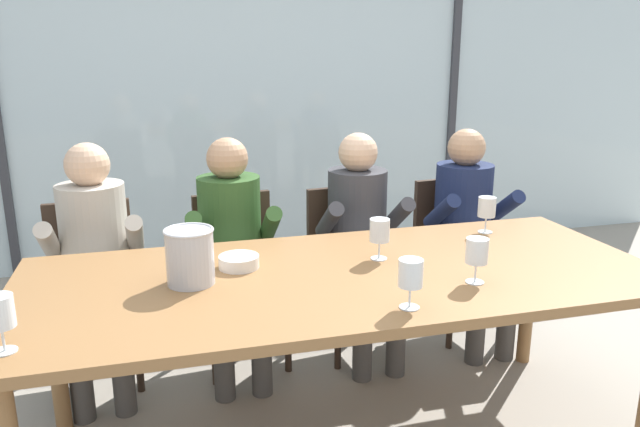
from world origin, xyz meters
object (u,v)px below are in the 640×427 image
(person_navy_polo, at_px, (468,222))
(wine_glass_by_right_taster, at_px, (487,209))
(wine_glass_center_pour, at_px, (411,275))
(person_beige_jumper, at_px, (95,252))
(person_olive_shirt, at_px, (232,241))
(wine_glass_near_bucket, at_px, (477,253))
(dining_table, at_px, (343,288))
(chair_near_curtain, at_px, (92,277))
(chair_right_of_center, at_px, (453,242))
(person_charcoal_jacket, at_px, (361,230))
(tasting_bowl, at_px, (239,262))
(chair_center, at_px, (349,255))
(ice_bucket_primary, at_px, (190,255))
(chair_left_of_center, at_px, (238,264))
(wine_glass_by_left_taster, at_px, (380,232))

(person_navy_polo, distance_m, wine_glass_by_right_taster, 0.52)
(wine_glass_center_pour, bearing_deg, person_navy_polo, 53.40)
(person_beige_jumper, distance_m, person_olive_shirt, 0.66)
(wine_glass_by_right_taster, bearing_deg, person_beige_jumper, 166.11)
(person_navy_polo, height_order, wine_glass_near_bucket, person_navy_polo)
(dining_table, bearing_deg, chair_near_curtain, 138.44)
(chair_right_of_center, distance_m, person_charcoal_jacket, 0.69)
(chair_near_curtain, xyz_separation_m, tasting_bowl, (0.65, -0.76, 0.28))
(person_olive_shirt, distance_m, person_navy_polo, 1.33)
(chair_center, relative_size, ice_bucket_primary, 4.14)
(chair_left_of_center, bearing_deg, tasting_bowl, -101.22)
(wine_glass_by_left_taster, bearing_deg, person_charcoal_jacket, 76.96)
(person_beige_jumper, height_order, person_navy_polo, same)
(dining_table, xyz_separation_m, person_beige_jumper, (-1.00, 0.79, -0.02))
(dining_table, distance_m, tasting_bowl, 0.43)
(ice_bucket_primary, height_order, wine_glass_center_pour, ice_bucket_primary)
(person_beige_jumper, distance_m, wine_glass_center_pour, 1.63)
(chair_right_of_center, height_order, tasting_bowl, chair_right_of_center)
(chair_near_curtain, height_order, tasting_bowl, chair_near_curtain)
(person_charcoal_jacket, height_order, ice_bucket_primary, person_charcoal_jacket)
(chair_near_curtain, xyz_separation_m, wine_glass_center_pour, (1.15, -1.30, 0.37))
(chair_left_of_center, distance_m, wine_glass_center_pour, 1.41)
(chair_right_of_center, bearing_deg, tasting_bowl, -156.89)
(chair_right_of_center, bearing_deg, person_olive_shirt, -179.66)
(person_navy_polo, xyz_separation_m, wine_glass_center_pour, (-0.87, -1.17, 0.20))
(ice_bucket_primary, bearing_deg, person_olive_shirt, 72.04)
(chair_right_of_center, bearing_deg, person_beige_jumper, 177.99)
(chair_center, distance_m, ice_bucket_primary, 1.31)
(person_beige_jumper, bearing_deg, chair_near_curtain, 104.89)
(wine_glass_by_left_taster, xyz_separation_m, wine_glass_by_right_taster, (0.63, 0.23, 0.00))
(chair_near_curtain, bearing_deg, person_navy_polo, -6.80)
(wine_glass_near_bucket, bearing_deg, ice_bucket_primary, 165.16)
(wine_glass_near_bucket, bearing_deg, chair_left_of_center, 123.33)
(chair_left_of_center, distance_m, wine_glass_by_left_taster, 1.01)
(person_beige_jumper, distance_m, wine_glass_near_bucket, 1.78)
(person_navy_polo, bearing_deg, person_charcoal_jacket, -178.93)
(person_beige_jumper, distance_m, person_charcoal_jacket, 1.35)
(dining_table, distance_m, person_beige_jumper, 1.27)
(person_beige_jumper, relative_size, wine_glass_by_left_taster, 6.92)
(person_charcoal_jacket, height_order, wine_glass_by_right_taster, person_charcoal_jacket)
(wine_glass_by_right_taster, bearing_deg, dining_table, -157.49)
(person_charcoal_jacket, distance_m, wine_glass_near_bucket, 1.05)
(person_navy_polo, relative_size, wine_glass_by_left_taster, 6.92)
(chair_center, bearing_deg, tasting_bowl, -140.29)
(chair_left_of_center, height_order, person_navy_polo, person_navy_polo)
(person_olive_shirt, bearing_deg, wine_glass_near_bucket, -51.04)
(person_beige_jumper, distance_m, tasting_bowl, 0.88)
(person_beige_jumper, relative_size, wine_glass_near_bucket, 6.92)
(dining_table, bearing_deg, wine_glass_near_bucket, -27.28)
(tasting_bowl, bearing_deg, person_beige_jumper, 134.19)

